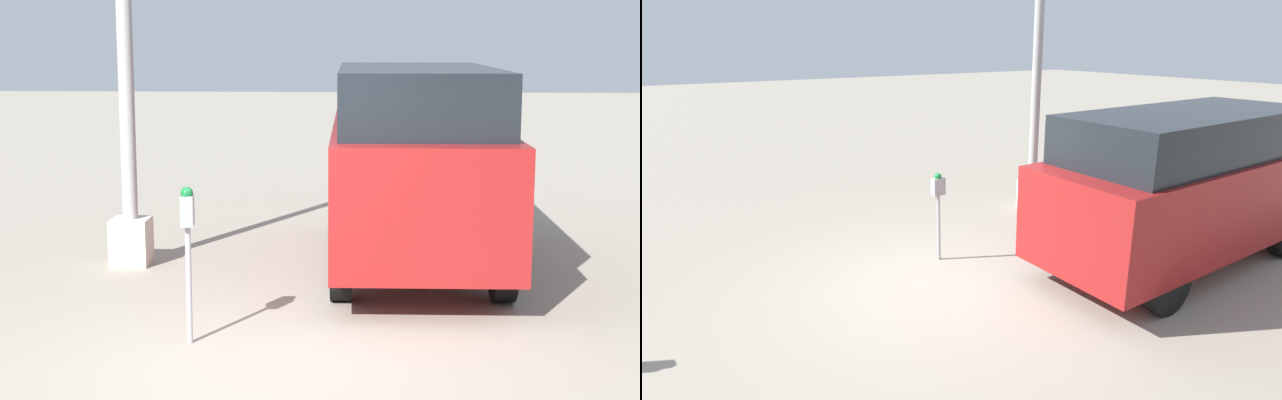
# 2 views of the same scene
# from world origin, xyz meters

# --- Properties ---
(ground_plane) EXTENTS (80.00, 80.00, 0.00)m
(ground_plane) POSITION_xyz_m (0.00, 0.00, 0.00)
(ground_plane) COLOR gray
(parking_meter_near) EXTENTS (0.21, 0.13, 1.39)m
(parking_meter_near) POSITION_xyz_m (0.52, 0.66, 1.02)
(parking_meter_near) COLOR #9E9EA3
(parking_meter_near) RESTS_ON ground
(lamp_post) EXTENTS (0.44, 0.44, 6.17)m
(lamp_post) POSITION_xyz_m (3.46, 1.90, 2.22)
(lamp_post) COLOR beige
(lamp_post) RESTS_ON ground
(parked_van) EXTENTS (5.03, 1.96, 2.32)m
(parked_van) POSITION_xyz_m (3.55, -1.40, 1.25)
(parked_van) COLOR maroon
(parked_van) RESTS_ON ground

